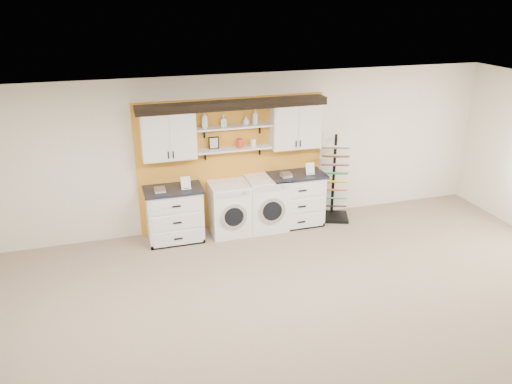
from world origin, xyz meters
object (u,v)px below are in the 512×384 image
object	(u,v)px
base_cabinet_left	(175,214)
dryer	(266,203)
sample_rack	(333,193)
washer	(229,208)
base_cabinet_right	(296,199)

from	to	relation	value
base_cabinet_left	dryer	bearing A→B (deg)	-0.11
base_cabinet_left	sample_rack	xyz separation A→B (m)	(3.04, 0.03, 0.04)
washer	sample_rack	world-z (taller)	sample_rack
base_cabinet_right	sample_rack	xyz separation A→B (m)	(0.78, 0.03, 0.02)
washer	sample_rack	bearing A→B (deg)	1.02
base_cabinet_right	dryer	size ratio (longest dim) A/B	1.04
base_cabinet_right	washer	world-z (taller)	base_cabinet_right
washer	sample_rack	size ratio (longest dim) A/B	0.58
base_cabinet_right	dryer	distance (m)	0.58
washer	base_cabinet_right	bearing A→B (deg)	0.15
base_cabinet_left	base_cabinet_right	size ratio (longest dim) A/B	0.97
base_cabinet_left	sample_rack	size ratio (longest dim) A/B	0.61
washer	dryer	xyz separation A→B (m)	(0.70, 0.00, 0.02)
sample_rack	base_cabinet_left	bearing A→B (deg)	-158.78
dryer	sample_rack	world-z (taller)	sample_rack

